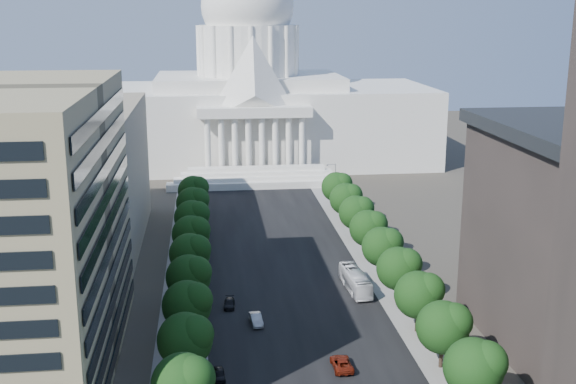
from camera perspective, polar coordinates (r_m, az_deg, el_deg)
name	(u,v)px	position (r m, az deg, el deg)	size (l,w,h in m)	color
road_asphalt	(278,251)	(153.60, -0.83, -4.66)	(30.00, 260.00, 0.01)	black
sidewalk_left	(187,254)	(153.00, -7.96, -4.87)	(8.00, 260.00, 0.02)	gray
sidewalk_right	(365,247)	(156.52, 6.12, -4.38)	(8.00, 260.00, 0.02)	gray
capitol	(249,102)	(241.84, -3.11, 7.10)	(120.00, 56.00, 73.00)	white
office_block_left_far	(49,177)	(162.04, -18.37, 1.12)	(38.00, 52.00, 30.00)	gray
tree_l_b	(185,383)	(89.57, -8.12, -14.69)	(7.79, 7.60, 9.97)	#33261C
tree_l_c	(187,339)	(100.26, -7.96, -11.40)	(7.79, 7.60, 9.97)	#33261C
tree_l_d	(189,304)	(111.21, -7.83, -8.75)	(7.79, 7.60, 9.97)	#33261C
tree_l_e	(190,276)	(122.37, -7.72, -6.57)	(7.79, 7.60, 9.97)	#33261C
tree_l_f	(191,253)	(133.67, -7.64, -4.76)	(7.79, 7.60, 9.97)	#33261C
tree_l_g	(192,233)	(145.08, -7.56, -3.24)	(7.79, 7.60, 9.97)	#33261C
tree_l_h	(193,217)	(156.58, -7.50, -1.94)	(7.79, 7.60, 9.97)	#33261C
tree_l_i	(194,202)	(168.15, -7.45, -0.81)	(7.79, 7.60, 9.97)	#33261C
tree_l_j	(194,190)	(179.77, -7.40, 0.16)	(7.79, 7.60, 9.97)	#33261C
tree_r_b	(477,366)	(95.29, 14.69, -13.18)	(7.79, 7.60, 9.97)	#33261C
tree_r_c	(445,326)	(105.40, 12.34, -10.29)	(7.79, 7.60, 9.97)	#33261C
tree_r_d	(421,294)	(115.87, 10.44, -7.89)	(7.79, 7.60, 9.97)	#33261C
tree_r_e	(400,267)	(126.61, 8.87, -5.90)	(7.79, 7.60, 9.97)	#33261C
tree_r_f	(384,245)	(137.56, 7.57, -4.21)	(7.79, 7.60, 9.97)	#33261C
tree_r_g	(369,227)	(148.67, 6.46, -2.78)	(7.79, 7.60, 9.97)	#33261C
tree_r_h	(357,211)	(159.92, 5.50, -1.54)	(7.79, 7.60, 9.97)	#33261C
tree_r_i	(347,198)	(171.26, 4.68, -0.47)	(7.79, 7.60, 9.97)	#33261C
tree_r_j	(338,186)	(182.69, 3.96, 0.47)	(7.79, 7.60, 9.97)	#33261C
streetlight_b	(458,332)	(105.46, 13.28, -10.70)	(2.61, 0.44, 9.00)	gray
streetlight_c	(409,270)	(127.41, 9.52, -6.10)	(2.61, 0.44, 9.00)	gray
streetlight_d	(376,228)	(150.32, 6.93, -2.85)	(2.61, 0.44, 9.00)	gray
streetlight_e	(352,198)	(173.80, 5.04, -0.47)	(2.61, 0.44, 9.00)	gray
streetlight_f	(333,175)	(197.66, 3.61, 1.34)	(2.61, 0.44, 9.00)	gray
car_dark_a	(219,375)	(103.10, -5.46, -14.16)	(1.59, 3.95, 1.35)	black
car_silver	(256,319)	(118.88, -2.54, -10.03)	(1.74, 4.98, 1.64)	#9A9DA1
car_red	(342,363)	(105.51, 4.26, -13.36)	(2.66, 5.77, 1.60)	#67190B
car_dark_b	(229,304)	(125.58, -4.65, -8.78)	(1.82, 4.48, 1.30)	black
city_bus	(355,281)	(132.57, 5.33, -6.99)	(3.06, 13.08, 3.64)	silver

